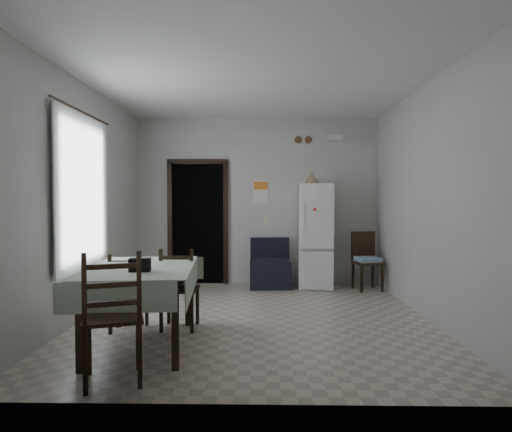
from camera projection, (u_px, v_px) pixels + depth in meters
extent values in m
plane|color=#C1B19D|center=(255.00, 318.00, 5.29)|extent=(4.50, 4.50, 0.00)
cube|color=black|center=(200.00, 223.00, 7.74)|extent=(0.90, 0.45, 2.10)
cube|color=black|center=(170.00, 224.00, 7.50)|extent=(0.08, 0.10, 2.18)
cube|color=black|center=(226.00, 224.00, 7.48)|extent=(0.08, 0.10, 2.18)
cube|color=black|center=(198.00, 162.00, 7.46)|extent=(1.06, 0.10, 0.08)
cube|color=silver|center=(74.00, 193.00, 5.08)|extent=(0.10, 1.20, 1.60)
cube|color=white|center=(83.00, 193.00, 5.08)|extent=(0.02, 1.45, 1.85)
cylinder|color=black|center=(83.00, 112.00, 5.04)|extent=(0.02, 1.60, 0.02)
cube|color=white|center=(261.00, 191.00, 7.47)|extent=(0.28, 0.02, 0.40)
cube|color=orange|center=(261.00, 186.00, 7.46)|extent=(0.24, 0.01, 0.14)
cube|color=beige|center=(266.00, 221.00, 7.49)|extent=(0.08, 0.02, 0.12)
cylinder|color=brown|center=(298.00, 140.00, 7.43)|extent=(0.12, 0.03, 0.12)
cylinder|color=brown|center=(308.00, 140.00, 7.42)|extent=(0.12, 0.03, 0.12)
cube|color=white|center=(336.00, 138.00, 7.39)|extent=(0.25, 0.07, 0.09)
cone|color=tan|center=(311.00, 178.00, 7.05)|extent=(0.26, 0.26, 0.20)
cube|color=black|center=(140.00, 265.00, 3.97)|extent=(0.20, 0.13, 0.12)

